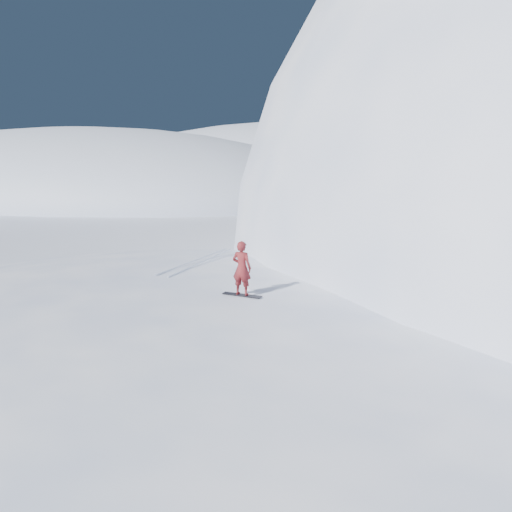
{
  "coord_description": "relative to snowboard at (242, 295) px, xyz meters",
  "views": [
    {
      "loc": [
        8.85,
        -10.29,
        6.48
      ],
      "look_at": [
        2.15,
        3.02,
        3.5
      ],
      "focal_mm": 32.0,
      "sensor_mm": 36.0,
      "label": 1
    }
  ],
  "objects": [
    {
      "name": "wind_bumps",
      "position": [
        -2.71,
        0.1,
        -2.41
      ],
      "size": [
        16.0,
        14.4,
        1.0
      ],
      "color": "white",
      "rests_on": "ground"
    },
    {
      "name": "snowboard",
      "position": [
        0.0,
        0.0,
        0.0
      ],
      "size": [
        1.33,
        0.32,
        0.02
      ],
      "primitive_type": "cube",
      "rotation": [
        0.0,
        0.0,
        0.05
      ],
      "color": "black",
      "rests_on": "near_ridge"
    },
    {
      "name": "board_tracks",
      "position": [
        -4.2,
        3.87,
        0.01
      ],
      "size": [
        1.09,
        5.99,
        0.04
      ],
      "color": "silver",
      "rests_on": "ground"
    },
    {
      "name": "near_ridge",
      "position": [
        -1.15,
        0.98,
        -2.41
      ],
      "size": [
        36.0,
        28.0,
        4.8
      ],
      "primitive_type": "ellipsoid",
      "color": "white",
      "rests_on": "ground"
    },
    {
      "name": "snowboarder",
      "position": [
        0.0,
        0.0,
        0.88
      ],
      "size": [
        0.65,
        0.45,
        1.73
      ],
      "primitive_type": "imported",
      "rotation": [
        0.0,
        0.0,
        3.2
      ],
      "color": "maroon",
      "rests_on": "snowboard"
    },
    {
      "name": "ground",
      "position": [
        -2.15,
        -2.02,
        -2.41
      ],
      "size": [
        400.0,
        400.0,
        0.0
      ],
      "primitive_type": "plane",
      "color": "white",
      "rests_on": "ground"
    },
    {
      "name": "far_ridge_c",
      "position": [
        -42.15,
        107.98,
        -2.41
      ],
      "size": [
        140.0,
        90.0,
        36.0
      ],
      "primitive_type": "ellipsoid",
      "color": "white",
      "rests_on": "ground"
    },
    {
      "name": "peak_shoulder",
      "position": [
        7.85,
        17.98,
        -2.41
      ],
      "size": [
        28.0,
        24.0,
        18.0
      ],
      "primitive_type": "ellipsoid",
      "color": "white",
      "rests_on": "ground"
    },
    {
      "name": "far_ridge_a",
      "position": [
        -72.15,
        57.98,
        -2.41
      ],
      "size": [
        120.0,
        70.0,
        28.0
      ],
      "primitive_type": "ellipsoid",
      "color": "white",
      "rests_on": "ground"
    }
  ]
}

